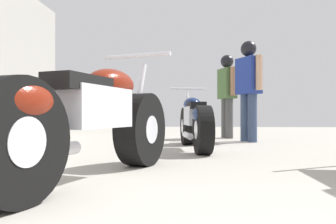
{
  "coord_description": "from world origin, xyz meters",
  "views": [
    {
      "loc": [
        0.43,
        0.31,
        0.47
      ],
      "look_at": [
        0.14,
        4.14,
        0.5
      ],
      "focal_mm": 36.08,
      "sensor_mm": 36.0,
      "label": 1
    }
  ],
  "objects_px": {
    "motorcycle_maroon_cruiser": "(91,121)",
    "mechanic_in_blue": "(227,88)",
    "mechanic_with_helmet": "(249,81)",
    "motorcycle_black_naked": "(195,121)"
  },
  "relations": [
    {
      "from": "motorcycle_black_naked",
      "to": "mechanic_in_blue",
      "type": "height_order",
      "value": "mechanic_in_blue"
    },
    {
      "from": "mechanic_in_blue",
      "to": "mechanic_with_helmet",
      "type": "xyz_separation_m",
      "value": [
        0.28,
        -0.91,
        0.05
      ]
    },
    {
      "from": "motorcycle_black_naked",
      "to": "motorcycle_maroon_cruiser",
      "type": "bearing_deg",
      "value": -107.85
    },
    {
      "from": "mechanic_in_blue",
      "to": "motorcycle_black_naked",
      "type": "bearing_deg",
      "value": -106.21
    },
    {
      "from": "mechanic_in_blue",
      "to": "mechanic_with_helmet",
      "type": "relative_size",
      "value": 0.95
    },
    {
      "from": "mechanic_in_blue",
      "to": "mechanic_with_helmet",
      "type": "bearing_deg",
      "value": -72.62
    },
    {
      "from": "motorcycle_maroon_cruiser",
      "to": "mechanic_with_helmet",
      "type": "relative_size",
      "value": 1.23
    },
    {
      "from": "motorcycle_maroon_cruiser",
      "to": "mechanic_with_helmet",
      "type": "xyz_separation_m",
      "value": [
        1.68,
        3.66,
        0.63
      ]
    },
    {
      "from": "motorcycle_maroon_cruiser",
      "to": "mechanic_in_blue",
      "type": "bearing_deg",
      "value": 72.97
    },
    {
      "from": "motorcycle_maroon_cruiser",
      "to": "mechanic_in_blue",
      "type": "height_order",
      "value": "mechanic_in_blue"
    }
  ]
}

